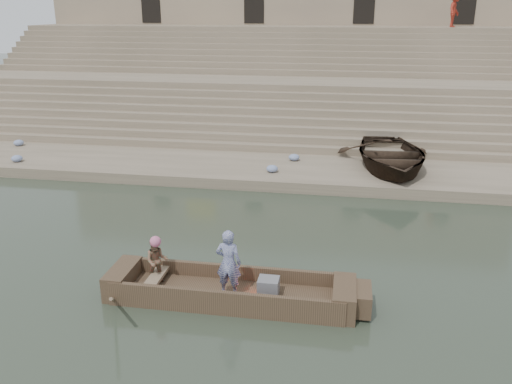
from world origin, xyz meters
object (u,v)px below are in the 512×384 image
(main_rowboat, at_px, (230,296))
(standing_man, at_px, (229,263))
(television, at_px, (268,287))
(beached_rowboat, at_px, (391,155))
(pedestrian, at_px, (455,10))
(rowing_man, at_px, (157,261))

(main_rowboat, height_order, standing_man, standing_man)
(standing_man, xyz_separation_m, television, (0.86, 0.12, -0.58))
(standing_man, relative_size, beached_rowboat, 0.30)
(pedestrian, bearing_deg, standing_man, -176.13)
(rowing_man, height_order, television, rowing_man)
(rowing_man, bearing_deg, television, -23.31)
(standing_man, bearing_deg, television, -168.57)
(television, xyz_separation_m, beached_rowboat, (3.25, 9.89, 0.52))
(standing_man, height_order, television, standing_man)
(beached_rowboat, height_order, pedestrian, pedestrian)
(main_rowboat, distance_m, rowing_man, 1.88)
(main_rowboat, xyz_separation_m, television, (0.87, 0.00, 0.31))
(main_rowboat, relative_size, pedestrian, 2.59)
(television, distance_m, beached_rowboat, 10.43)
(main_rowboat, bearing_deg, standing_man, -84.94)
(standing_man, xyz_separation_m, pedestrian, (8.14, 23.38, 5.17))
(rowing_man, xyz_separation_m, television, (2.62, -0.16, -0.34))
(main_rowboat, relative_size, standing_man, 3.22)
(television, bearing_deg, rowing_man, 176.53)
(television, bearing_deg, main_rowboat, 180.00)
(pedestrian, bearing_deg, beached_rowboat, -173.70)
(main_rowboat, distance_m, beached_rowboat, 10.75)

